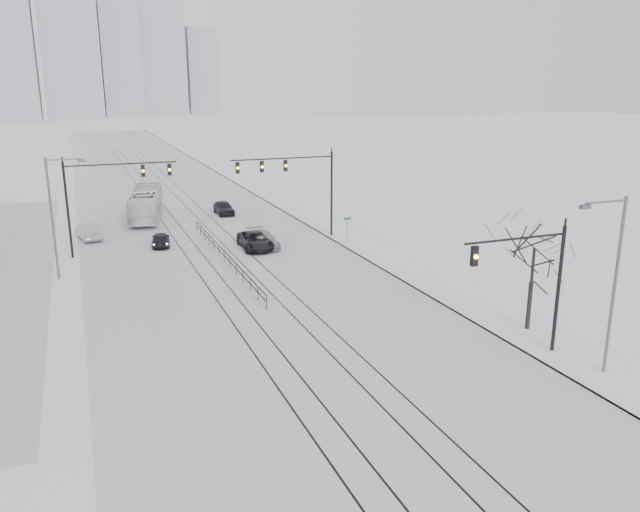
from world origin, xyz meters
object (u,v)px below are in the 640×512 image
at_px(sedan_sb_outer, 89,231).
at_px(sedan_nb_right, 263,240).
at_px(box_truck, 146,204).
at_px(sedan_nb_front, 255,241).
at_px(traffic_mast_near, 535,275).
at_px(sedan_sb_inner, 161,239).
at_px(bare_tree, 534,257).
at_px(sedan_nb_far, 224,208).

bearing_deg(sedan_sb_outer, sedan_nb_right, 136.95).
bearing_deg(box_truck, sedan_nb_front, 125.10).
relative_size(sedan_nb_right, box_truck, 0.41).
distance_m(traffic_mast_near, sedan_nb_front, 28.39).
xyz_separation_m(sedan_sb_inner, sedan_nb_front, (7.61, -3.92, 0.08)).
relative_size(bare_tree, sedan_sb_inner, 1.60).
height_order(bare_tree, box_truck, bare_tree).
height_order(sedan_nb_far, box_truck, box_truck).
xyz_separation_m(traffic_mast_near, sedan_sb_outer, (-20.79, 36.20, -3.80)).
distance_m(sedan_nb_far, box_truck, 8.35).
xyz_separation_m(sedan_sb_inner, sedan_sb_outer, (-5.89, 5.10, 0.11)).
bearing_deg(traffic_mast_near, sedan_nb_right, 103.27).
distance_m(sedan_sb_inner, box_truck, 12.53).
bearing_deg(box_truck, traffic_mast_near, 119.39).
relative_size(sedan_sb_inner, sedan_nb_front, 0.72).
distance_m(sedan_sb_outer, sedan_nb_right, 16.75).
distance_m(sedan_sb_inner, sedan_nb_right, 9.15).
xyz_separation_m(sedan_nb_far, box_truck, (-8.29, 0.49, 0.90)).
distance_m(bare_tree, sedan_nb_far, 41.23).
height_order(sedan_nb_right, sedan_nb_far, sedan_nb_far).
distance_m(bare_tree, sedan_nb_right, 26.32).
bearing_deg(traffic_mast_near, sedan_sb_inner, 115.60).
bearing_deg(bare_tree, sedan_nb_front, 111.86).
bearing_deg(sedan_nb_far, sedan_sb_outer, -154.86).
distance_m(sedan_nb_front, box_truck, 18.05).
height_order(traffic_mast_near, box_truck, traffic_mast_near).
bearing_deg(sedan_nb_front, sedan_nb_right, 23.87).
xyz_separation_m(traffic_mast_near, box_truck, (-14.72, 43.59, -2.92)).
bearing_deg(box_truck, sedan_sb_outer, 61.34).
xyz_separation_m(sedan_nb_front, sedan_nb_right, (0.80, 0.32, -0.04)).
distance_m(bare_tree, sedan_sb_outer, 40.67).
height_order(bare_tree, sedan_sb_inner, bare_tree).
bearing_deg(bare_tree, box_truck, 112.89).
bearing_deg(sedan_nb_far, sedan_nb_right, -90.72).
relative_size(traffic_mast_near, sedan_nb_far, 1.62).
relative_size(sedan_nb_right, sedan_nb_far, 1.11).
bearing_deg(sedan_nb_front, sedan_sb_inner, 154.90).
bearing_deg(sedan_nb_right, traffic_mast_near, -79.85).
distance_m(sedan_sb_inner, sedan_sb_outer, 7.80).
xyz_separation_m(sedan_nb_right, sedan_nb_far, (0.05, 15.61, 0.04)).
bearing_deg(sedan_sb_inner, bare_tree, 129.88).
distance_m(bare_tree, sedan_nb_front, 26.31).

